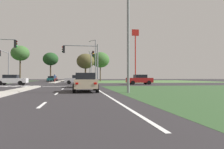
{
  "coord_description": "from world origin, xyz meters",
  "views": [
    {
      "loc": [
        4.98,
        -4.05,
        1.17
      ],
      "look_at": [
        11.99,
        37.98,
        1.75
      ],
      "focal_mm": 33.11,
      "sensor_mm": 36.0,
      "label": 1
    }
  ],
  "objects": [
    {
      "name": "lane_dash_second",
      "position": [
        3.5,
        11.07,
        0.01
      ],
      "size": [
        0.14,
        2.0,
        0.01
      ],
      "primitive_type": "cube",
      "color": "silver",
      "rests_on": "ground"
    },
    {
      "name": "pedestrian_at_median",
      "position": [
        -0.1,
        43.73,
        1.27
      ],
      "size": [
        0.34,
        0.34,
        1.85
      ],
      "rotation": [
        0.0,
        0.0,
        2.0
      ],
      "color": "maroon",
      "rests_on": "median_island_far"
    },
    {
      "name": "car_silver_second",
      "position": [
        4.96,
        32.39,
        0.8
      ],
      "size": [
        4.41,
        1.96,
        1.56
      ],
      "rotation": [
        0.0,
        0.0,
        1.57
      ],
      "color": "#B7B7BC",
      "rests_on": "ground"
    },
    {
      "name": "treeline_fourth",
      "position": [
        11.61,
        56.79,
        6.34
      ],
      "size": [
        5.4,
        5.4,
        8.65
      ],
      "color": "#423323",
      "rests_on": "ground"
    },
    {
      "name": "car_teal_eighth",
      "position": [
        -2.32,
        55.6,
        0.76
      ],
      "size": [
        1.99,
        4.42,
        1.49
      ],
      "rotation": [
        0.0,
        0.0,
        3.14
      ],
      "color": "#19565B",
      "rests_on": "ground"
    },
    {
      "name": "treeline_second",
      "position": [
        -10.24,
        54.5,
        7.62
      ],
      "size": [
        4.75,
        4.75,
        9.68
      ],
      "color": "#423323",
      "rests_on": "ground"
    },
    {
      "name": "lane_dash_near",
      "position": [
        3.5,
        5.07,
        0.01
      ],
      "size": [
        0.14,
        2.0,
        0.01
      ],
      "primitive_type": "cube",
      "color": "silver",
      "rests_on": "ground"
    },
    {
      "name": "street_lamp_third",
      "position": [
        8.65,
        40.28,
        5.14
      ],
      "size": [
        1.48,
        1.44,
        9.26
      ],
      "color": "gray",
      "rests_on": "ground"
    },
    {
      "name": "stop_bar_near",
      "position": [
        3.8,
        23.0,
        0.01
      ],
      "size": [
        6.4,
        0.5,
        0.01
      ],
      "primitive_type": "cube",
      "color": "silver",
      "rests_on": "ground"
    },
    {
      "name": "crosswalk_bar_fifth",
      "position": [
        -1.8,
        24.8,
        0.01
      ],
      "size": [
        0.7,
        2.8,
        0.01
      ],
      "primitive_type": "cube",
      "color": "silver",
      "rests_on": "ground"
    },
    {
      "name": "lane_dash_third",
      "position": [
        3.5,
        17.07,
        0.01
      ],
      "size": [
        0.14,
        2.0,
        0.01
      ],
      "primitive_type": "cube",
      "color": "silver",
      "rests_on": "ground"
    },
    {
      "name": "treeline_third",
      "position": [
        -2.67,
        57.04,
        6.39
      ],
      "size": [
        4.32,
        4.32,
        8.27
      ],
      "color": "#423323",
      "rests_on": "ground"
    },
    {
      "name": "car_blue_sixth",
      "position": [
        5.56,
        20.71,
        0.76
      ],
      "size": [
        1.99,
        4.37,
        1.48
      ],
      "color": "navy",
      "rests_on": "ground"
    },
    {
      "name": "crosswalk_bar_sixth",
      "position": [
        -0.65,
        24.8,
        0.01
      ],
      "size": [
        0.7,
        2.8,
        0.01
      ],
      "primitive_type": "cube",
      "color": "silver",
      "rests_on": "ground"
    },
    {
      "name": "grass_verge_far_right",
      "position": [
        25.5,
        54.5,
        0.0
      ],
      "size": [
        35.0,
        35.0,
        0.01
      ],
      "primitive_type": "cube",
      "color": "#476B38",
      "rests_on": "ground"
    },
    {
      "name": "crosswalk_bar_fourth",
      "position": [
        -2.95,
        24.8,
        0.01
      ],
      "size": [
        0.7,
        2.8,
        0.01
      ],
      "primitive_type": "cube",
      "color": "silver",
      "rests_on": "ground"
    },
    {
      "name": "traffic_signal_far_right",
      "position": [
        7.6,
        34.65,
        4.16
      ],
      "size": [
        0.32,
        5.5,
        5.99
      ],
      "color": "gray",
      "rests_on": "ground"
    },
    {
      "name": "street_lamp_fourth",
      "position": [
        8.73,
        61.61,
        5.28
      ],
      "size": [
        0.67,
        2.15,
        9.48
      ],
      "color": "gray",
      "rests_on": "ground"
    },
    {
      "name": "car_red_third",
      "position": [
        14.95,
        28.38,
        0.82
      ],
      "size": [
        4.21,
        2.01,
        1.6
      ],
      "rotation": [
        0.0,
        0.0,
        1.57
      ],
      "color": "#A31919",
      "rests_on": "ground"
    },
    {
      "name": "traffic_signal_near_right",
      "position": [
        5.88,
        23.4,
        3.86
      ],
      "size": [
        4.75,
        0.32,
        5.59
      ],
      "color": "gray",
      "rests_on": "ground"
    },
    {
      "name": "treeline_fifth",
      "position": [
        7.11,
        53.18,
        5.6
      ],
      "size": [
        4.88,
        4.88,
        7.7
      ],
      "color": "#423323",
      "rests_on": "ground"
    },
    {
      "name": "car_beige_fourth",
      "position": [
        5.59,
        13.05,
        0.78
      ],
      "size": [
        1.96,
        4.39,
        1.53
      ],
      "color": "#BCAD8E",
      "rests_on": "ground"
    },
    {
      "name": "ground_plane",
      "position": [
        0.0,
        30.0,
        0.0
      ],
      "size": [
        200.0,
        200.0,
        0.0
      ],
      "primitive_type": "plane",
      "color": "#282628"
    },
    {
      "name": "median_island_far",
      "position": [
        0.0,
        55.0,
        0.07
      ],
      "size": [
        1.2,
        36.0,
        0.14
      ],
      "primitive_type": "cube",
      "color": "#ADA89E",
      "rests_on": "ground"
    },
    {
      "name": "crosswalk_bar_third",
      "position": [
        -4.1,
        24.8,
        0.01
      ],
      "size": [
        0.7,
        2.8,
        0.01
      ],
      "primitive_type": "cube",
      "color": "silver",
      "rests_on": "ground"
    },
    {
      "name": "car_white_fifth",
      "position": [
        -5.05,
        29.94,
        0.8
      ],
      "size": [
        4.48,
        1.96,
        1.57
      ],
      "rotation": [
        0.0,
        0.0,
        -1.57
      ],
      "color": "silver",
      "rests_on": "ground"
    },
    {
      "name": "median_island_near",
      "position": [
        0.0,
        11.0,
        0.07
      ],
      "size": [
        1.2,
        22.0,
        0.14
      ],
      "primitive_type": "cube",
      "color": "#ADA89E",
      "rests_on": "ground"
    },
    {
      "name": "car_maroon_near",
      "position": [
        -2.21,
        61.27,
        0.81
      ],
      "size": [
        1.96,
        4.5,
        1.59
      ],
      "rotation": [
        0.0,
        0.0,
        3.14
      ],
      "color": "maroon",
      "rests_on": "ground"
    },
    {
      "name": "traffic_signal_far_left",
      "position": [
        -7.6,
        34.89,
        4.05
      ],
      "size": [
        0.32,
        4.84,
        5.88
      ],
      "color": "gray",
      "rests_on": "ground"
    },
    {
      "name": "edge_line_right",
      "position": [
        6.85,
        12.0,
        0.01
      ],
      "size": [
        0.14,
        24.0,
        0.01
      ],
      "primitive_type": "cube",
      "color": "silver",
      "rests_on": "ground"
    },
    {
      "name": "fastfood_pole_sign",
      "position": [
        19.52,
        46.84,
        9.63
      ],
      "size": [
        1.8,
        0.4,
        13.41
      ],
      "color": "red",
      "rests_on": "ground"
    },
    {
      "name": "street_lamp_near",
      "position": [
        8.72,
        10.95,
        5.43
      ],
      "size": [
        0.8,
        2.08,
        9.78
      ],
      "color": "gray",
      "rests_on": "ground"
    }
  ]
}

